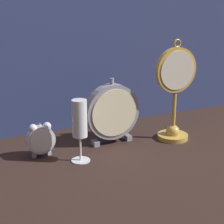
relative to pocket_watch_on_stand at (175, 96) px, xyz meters
name	(u,v)px	position (x,y,z in m)	size (l,w,h in m)	color
ground_plane	(123,156)	(-0.23, -0.06, -0.16)	(4.00, 4.00, 0.00)	black
fabric_backdrop_drape	(84,43)	(-0.23, 0.27, 0.16)	(1.72, 0.01, 0.65)	navy
pocket_watch_on_stand	(175,96)	(0.00, 0.00, 0.00)	(0.16, 0.11, 0.36)	gold
alarm_clock_twin_bell	(41,138)	(-0.47, 0.05, -0.10)	(0.09, 0.03, 0.11)	silver
mantel_clock_silver	(112,112)	(-0.22, 0.06, -0.05)	(0.19, 0.04, 0.23)	gray
champagne_flute	(80,123)	(-0.37, -0.04, -0.03)	(0.06, 0.06, 0.20)	silver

